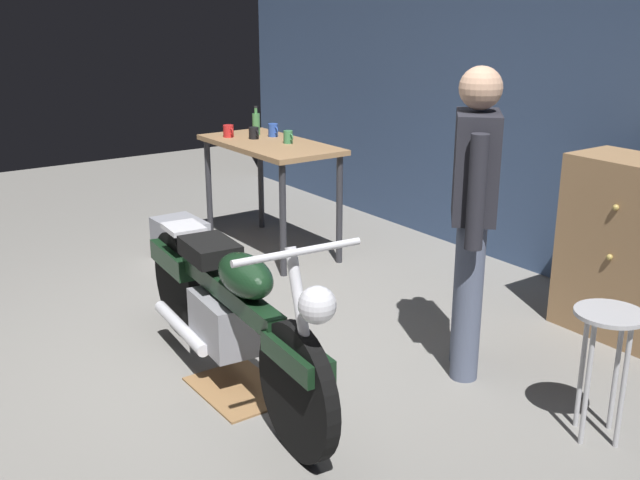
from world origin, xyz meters
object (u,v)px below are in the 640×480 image
at_px(person_standing, 473,210).
at_px(wooden_dresser, 633,250).
at_px(motorcycle, 227,307).
at_px(shop_stool, 607,340).
at_px(mug_red_diner, 229,131).
at_px(mug_blue_enamel, 273,130).
at_px(mug_green_speckled, 288,137).
at_px(storage_bin, 180,241).
at_px(mug_black_matte, 254,133).
at_px(bottle, 256,124).

relative_size(person_standing, wooden_dresser, 1.52).
height_order(motorcycle, shop_stool, motorcycle).
distance_m(person_standing, mug_red_diner, 2.82).
bearing_deg(mug_blue_enamel, mug_green_speckled, -11.34).
height_order(mug_green_speckled, mug_red_diner, mug_green_speckled).
xyz_separation_m(person_standing, wooden_dresser, (0.24, 1.14, -0.38)).
bearing_deg(wooden_dresser, shop_stool, -61.67).
xyz_separation_m(motorcycle, mug_blue_enamel, (-2.03, 1.56, 0.50)).
bearing_deg(storage_bin, mug_red_diner, 111.86).
bearing_deg(person_standing, mug_red_diner, 42.53).
bearing_deg(wooden_dresser, storage_bin, -149.76).
bearing_deg(shop_stool, mug_blue_enamel, 173.71).
distance_m(mug_blue_enamel, mug_black_matte, 0.18).
height_order(motorcycle, wooden_dresser, wooden_dresser).
bearing_deg(bottle, mug_green_speckled, 1.32).
relative_size(shop_stool, mug_black_matte, 5.61).
height_order(wooden_dresser, mug_green_speckled, wooden_dresser).
bearing_deg(mug_black_matte, bottle, 143.21).
relative_size(person_standing, storage_bin, 3.80).
relative_size(wooden_dresser, bottle, 4.56).
distance_m(shop_stool, mug_blue_enamel, 3.53).
xyz_separation_m(motorcycle, mug_green_speckled, (-1.70, 1.49, 0.50)).
bearing_deg(bottle, wooden_dresser, 15.18).
relative_size(person_standing, mug_green_speckled, 15.60).
bearing_deg(mug_black_matte, shop_stool, -3.28).
bearing_deg(shop_stool, motorcycle, -141.10).
bearing_deg(mug_red_diner, mug_blue_enamel, 58.43).
bearing_deg(bottle, storage_bin, -77.15).
bearing_deg(mug_green_speckled, person_standing, -8.27).
xyz_separation_m(wooden_dresser, mug_black_matte, (-2.87, -0.93, 0.40)).
bearing_deg(shop_stool, mug_green_speckled, 174.25).
bearing_deg(person_standing, wooden_dresser, -57.77).
xyz_separation_m(shop_stool, mug_green_speckled, (-3.15, 0.32, 0.45)).
bearing_deg(mug_blue_enamel, wooden_dresser, 14.47).
relative_size(person_standing, mug_red_diner, 13.85).
relative_size(mug_red_diner, bottle, 0.50).
distance_m(shop_stool, wooden_dresser, 1.28).
xyz_separation_m(mug_blue_enamel, bottle, (-0.14, -0.08, 0.04)).
bearing_deg(shop_stool, storage_bin, -171.34).
bearing_deg(person_standing, mug_green_speckled, 36.02).
bearing_deg(mug_black_matte, mug_red_diner, -145.88).
height_order(wooden_dresser, mug_red_diner, wooden_dresser).
relative_size(person_standing, mug_blue_enamel, 14.48).
bearing_deg(wooden_dresser, mug_blue_enamel, -165.53).
relative_size(motorcycle, bottle, 9.08).
bearing_deg(mug_red_diner, storage_bin, -68.14).
bearing_deg(bottle, shop_stool, -4.83).
bearing_deg(storage_bin, mug_blue_enamel, 92.86).
bearing_deg(storage_bin, person_standing, 11.09).
bearing_deg(mug_red_diner, mug_green_speckled, 25.27).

